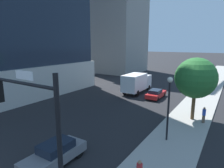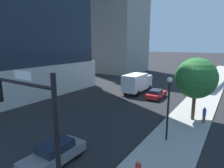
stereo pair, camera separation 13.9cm
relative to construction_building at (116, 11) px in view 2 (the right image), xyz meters
The scene contains 9 objects.
sidewalk 42.36m from the construction_building, 46.43° to the right, with size 4.31×120.00×0.15m, color #9E9B93.
construction_building is the anchor object (origin of this frame).
traffic_light_pole 51.92m from the construction_building, 62.54° to the right, with size 5.41×0.48×6.86m.
street_lamp 45.19m from the construction_building, 52.73° to the right, with size 0.44×0.44×5.33m.
street_tree 41.12m from the construction_building, 46.30° to the right, with size 4.19×4.19×6.55m.
car_red 34.46m from the construction_building, 46.77° to the right, with size 1.79×4.47×1.35m.
car_gray 49.19m from the construction_building, 63.48° to the right, with size 1.83×4.54×1.55m.
box_truck 30.73m from the construction_building, 50.80° to the right, with size 2.49×6.81×3.22m.
pedestrian_blue_shirt 43.39m from the construction_building, 45.55° to the right, with size 0.34×0.34×1.64m.
Camera 2 is at (11.93, -1.23, 8.02)m, focal length 31.06 mm.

